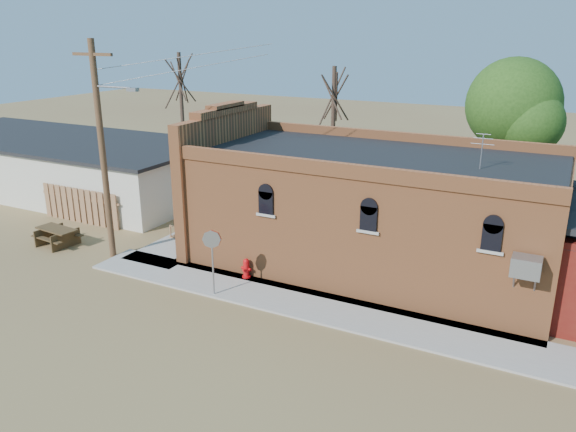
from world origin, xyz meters
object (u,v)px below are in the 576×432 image
at_px(utility_pole, 103,147).
at_px(stop_sign, 212,245).
at_px(brick_bar, 365,209).
at_px(picnic_table, 57,234).
at_px(trash_barrel, 209,235).
at_px(fire_hydrant, 246,268).

xyz_separation_m(utility_pole, stop_sign, (6.02, -1.20, -2.79)).
distance_m(brick_bar, picnic_table, 13.86).
xyz_separation_m(brick_bar, picnic_table, (-13.00, -4.46, -1.81)).
xyz_separation_m(utility_pole, trash_barrel, (2.84, 3.03, -4.33)).
bearing_deg(trash_barrel, utility_pole, -133.20).
bearing_deg(stop_sign, trash_barrel, 122.49).
relative_size(utility_pole, stop_sign, 3.63).
distance_m(brick_bar, utility_pole, 10.96).
bearing_deg(utility_pole, brick_bar, 23.69).
bearing_deg(stop_sign, brick_bar, 51.14).
xyz_separation_m(fire_hydrant, stop_sign, (-0.29, -1.80, 1.52)).
distance_m(trash_barrel, picnic_table, 6.85).
bearing_deg(brick_bar, trash_barrel, -169.67).
xyz_separation_m(fire_hydrant, trash_barrel, (-3.47, 2.43, -0.03)).
relative_size(brick_bar, utility_pole, 1.82).
relative_size(trash_barrel, picnic_table, 0.35).
bearing_deg(fire_hydrant, trash_barrel, 166.75).
distance_m(utility_pole, trash_barrel, 6.00).
xyz_separation_m(utility_pole, picnic_table, (-3.21, -0.17, -4.24)).
bearing_deg(fire_hydrant, picnic_table, -153.64).
bearing_deg(picnic_table, stop_sign, -0.63).
xyz_separation_m(stop_sign, picnic_table, (-9.23, 1.03, -1.46)).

